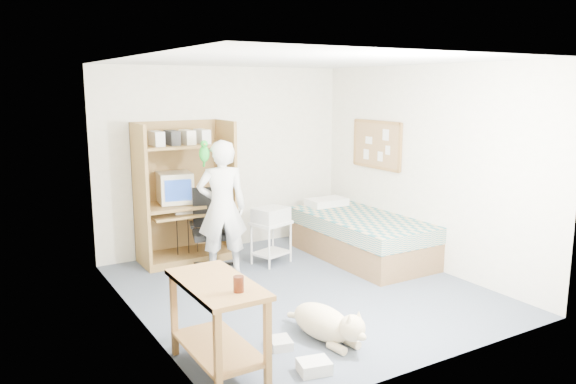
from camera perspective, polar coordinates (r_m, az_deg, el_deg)
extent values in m
plane|color=#464E5F|center=(6.38, 1.44, -9.85)|extent=(4.00, 4.00, 0.00)
cube|color=silver|center=(7.80, -6.43, 3.36)|extent=(3.60, 0.02, 2.50)
cube|color=silver|center=(7.17, 13.73, 2.47)|extent=(0.02, 4.00, 2.50)
cube|color=silver|center=(5.33, -15.08, -0.40)|extent=(0.02, 4.00, 2.50)
cube|color=white|center=(5.98, 1.55, 13.19)|extent=(3.60, 4.00, 0.02)
cube|color=brown|center=(7.14, -14.73, -0.47)|extent=(0.04, 0.60, 1.80)
cube|color=brown|center=(7.54, -6.25, 0.41)|extent=(0.04, 0.60, 1.80)
cube|color=brown|center=(7.58, -11.15, 0.33)|extent=(1.20, 0.02, 1.80)
cube|color=brown|center=(7.35, -10.33, -1.24)|extent=(1.12, 0.60, 0.04)
cube|color=brown|center=(7.30, -10.08, -2.12)|extent=(1.00, 0.50, 0.03)
cube|color=brown|center=(7.23, -10.53, 4.66)|extent=(1.12, 0.55, 0.03)
cube|color=brown|center=(7.52, -10.15, -6.39)|extent=(1.12, 0.60, 0.10)
cube|color=brown|center=(7.51, 7.40, -5.30)|extent=(1.00, 2.00, 0.36)
cube|color=#29676F|center=(7.44, 7.46, -3.22)|extent=(1.02, 2.02, 0.20)
cube|color=white|center=(8.03, 3.94, -1.09)|extent=(0.55, 0.35, 0.12)
cube|color=olive|center=(4.45, -7.25, -9.26)|extent=(0.50, 1.00, 0.04)
cube|color=olive|center=(4.15, -7.13, -16.53)|extent=(0.05, 0.05, 0.70)
cube|color=olive|center=(4.31, -2.08, -15.38)|extent=(0.05, 0.05, 0.70)
cube|color=olive|center=(4.91, -11.50, -12.18)|extent=(0.05, 0.05, 0.70)
cube|color=olive|center=(5.05, -7.13, -11.41)|extent=(0.05, 0.05, 0.70)
cube|color=olive|center=(4.66, -7.09, -15.40)|extent=(0.46, 0.92, 0.03)
cube|color=olive|center=(7.79, 9.01, 4.77)|extent=(0.03, 0.90, 0.60)
cube|color=olive|center=(7.77, 9.06, 7.04)|extent=(0.04, 0.94, 0.04)
cube|color=olive|center=(7.83, 8.93, 2.51)|extent=(0.04, 0.94, 0.04)
cylinder|color=black|center=(7.14, -7.78, -7.36)|extent=(0.55, 0.55, 0.06)
cylinder|color=black|center=(7.09, -7.82, -6.02)|extent=(0.06, 0.06, 0.37)
cube|color=black|center=(7.03, -7.86, -4.30)|extent=(0.53, 0.53, 0.07)
cube|color=black|center=(7.16, -8.10, -1.53)|extent=(0.38, 0.17, 0.51)
cube|color=black|center=(6.98, -9.77, -3.30)|extent=(0.12, 0.27, 0.04)
cube|color=black|center=(7.02, -6.03, -3.11)|extent=(0.12, 0.27, 0.04)
imported|color=white|center=(6.74, -6.72, -1.60)|extent=(0.68, 0.55, 1.63)
ellipsoid|color=#148A26|center=(6.57, -8.51, 3.86)|extent=(0.12, 0.12, 0.19)
sphere|color=#148A26|center=(6.52, -8.51, 4.86)|extent=(0.08, 0.08, 0.08)
cone|color=#EF5A15|center=(6.48, -8.47, 4.83)|extent=(0.04, 0.04, 0.03)
cylinder|color=#148A26|center=(6.63, -8.52, 2.96)|extent=(0.06, 0.13, 0.12)
ellipsoid|color=beige|center=(5.19, 3.45, -13.05)|extent=(0.41, 0.72, 0.31)
sphere|color=beige|center=(4.92, 6.54, -13.57)|extent=(0.23, 0.23, 0.23)
cone|color=beige|center=(4.82, 6.24, -12.70)|extent=(0.07, 0.07, 0.09)
cone|color=beige|center=(4.90, 7.20, -12.34)|extent=(0.07, 0.07, 0.09)
ellipsoid|color=beige|center=(4.87, 7.35, -14.31)|extent=(0.09, 0.13, 0.08)
cylinder|color=beige|center=(5.46, 0.84, -12.43)|extent=(0.09, 0.22, 0.11)
cube|color=silver|center=(7.13, -1.74, -3.16)|extent=(0.55, 0.49, 0.04)
cube|color=silver|center=(7.24, -1.72, -6.18)|extent=(0.50, 0.44, 0.03)
cylinder|color=silver|center=(6.98, -2.55, -5.74)|extent=(0.03, 0.03, 0.53)
cylinder|color=silver|center=(7.17, 0.29, -5.27)|extent=(0.03, 0.03, 0.53)
cylinder|color=silver|center=(7.24, -3.72, -5.13)|extent=(0.03, 0.03, 0.53)
cylinder|color=silver|center=(7.43, -0.96, -4.70)|extent=(0.03, 0.03, 0.53)
cube|color=beige|center=(7.11, -1.74, -2.31)|extent=(0.50, 0.43, 0.18)
cube|color=beige|center=(7.31, -11.43, 0.45)|extent=(0.47, 0.49, 0.39)
cube|color=navy|center=(7.10, -11.11, 0.17)|extent=(0.33, 0.07, 0.27)
cube|color=beige|center=(7.26, -9.74, -1.93)|extent=(0.47, 0.22, 0.03)
cylinder|color=gold|center=(7.42, -7.58, -0.42)|extent=(0.08, 0.08, 0.12)
cylinder|color=#3A1509|center=(4.20, -5.04, -9.30)|extent=(0.08, 0.08, 0.12)
cube|color=white|center=(4.67, 2.67, -17.29)|extent=(0.29, 0.25, 0.10)
cube|color=#BCBBB6|center=(5.06, -0.79, -15.10)|extent=(0.23, 0.26, 0.08)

